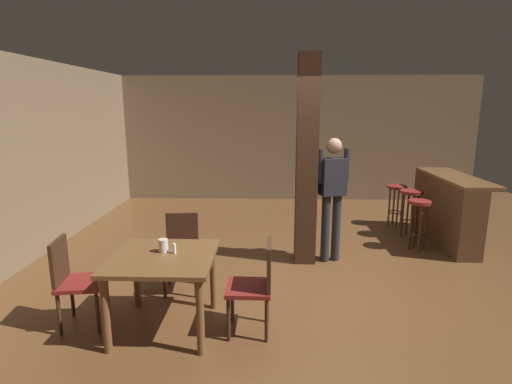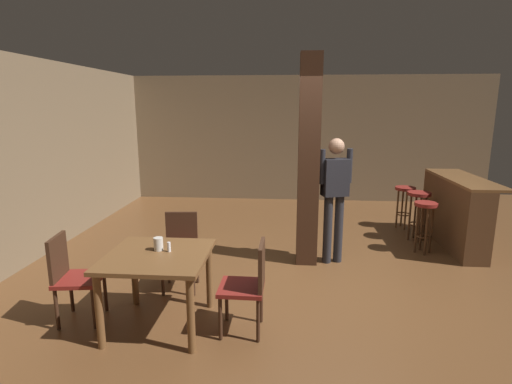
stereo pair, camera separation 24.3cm
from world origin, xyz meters
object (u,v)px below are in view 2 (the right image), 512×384
at_px(dining_table, 158,266).
at_px(bar_stool_far, 405,197).
at_px(chair_north, 181,247).
at_px(chair_east, 249,282).
at_px(napkin_cup, 158,244).
at_px(bar_stool_near, 425,216).
at_px(chair_west, 72,274).
at_px(standing_person, 335,192).
at_px(bar_counter, 454,211).
at_px(bar_stool_mid, 418,204).
at_px(salt_shaker, 169,247).

bearing_deg(dining_table, bar_stool_far, 46.99).
bearing_deg(chair_north, dining_table, -88.76).
relative_size(dining_table, chair_north, 1.08).
xyz_separation_m(chair_east, napkin_cup, (-0.91, 0.13, 0.31)).
bearing_deg(bar_stool_near, chair_west, -151.29).
xyz_separation_m(chair_north, napkin_cup, (0.00, -0.78, 0.31)).
relative_size(standing_person, bar_counter, 0.95).
bearing_deg(bar_stool_near, bar_stool_mid, 82.26).
bearing_deg(standing_person, salt_shaker, -135.35).
distance_m(bar_counter, bar_stool_mid, 0.52).
distance_m(dining_table, bar_stool_far, 4.83).
relative_size(chair_west, salt_shaker, 9.17).
bearing_deg(bar_stool_far, chair_east, -124.03).
relative_size(bar_counter, bar_stool_far, 2.44).
height_order(chair_east, bar_counter, bar_counter).
bearing_deg(dining_table, chair_west, 178.92).
distance_m(chair_west, standing_person, 3.33).
bearing_deg(salt_shaker, bar_stool_near, 35.15).
height_order(chair_north, napkin_cup, chair_north).
height_order(napkin_cup, bar_stool_far, napkin_cup).
xyz_separation_m(dining_table, bar_stool_far, (3.30, 3.53, -0.07)).
xyz_separation_m(chair_east, bar_stool_far, (2.41, 3.57, 0.05)).
distance_m(standing_person, bar_stool_near, 1.52).
height_order(chair_east, bar_stool_far, chair_east).
distance_m(bar_stool_mid, bar_stool_far, 0.68).
xyz_separation_m(chair_west, bar_stool_far, (4.19, 3.52, 0.05)).
distance_m(chair_north, chair_east, 1.28).
bearing_deg(standing_person, chair_east, -117.92).
relative_size(chair_east, bar_stool_mid, 1.12).
relative_size(dining_table, bar_stool_near, 1.26).
bearing_deg(dining_table, bar_counter, 35.16).
height_order(dining_table, chair_north, chair_north).
height_order(dining_table, napkin_cup, napkin_cup).
xyz_separation_m(chair_north, salt_shaker, (0.12, -0.81, 0.29)).
bearing_deg(bar_stool_mid, dining_table, -139.29).
distance_m(napkin_cup, bar_stool_far, 4.78).
bearing_deg(chair_west, bar_counter, 29.57).
bearing_deg(chair_north, bar_stool_mid, 30.68).
xyz_separation_m(bar_stool_near, bar_stool_mid, (0.08, 0.58, 0.03)).
bearing_deg(chair_west, chair_east, -1.61).
distance_m(chair_west, bar_counter, 5.40).
bearing_deg(napkin_cup, standing_person, 42.31).
height_order(chair_west, chair_east, same).
distance_m(chair_north, bar_stool_mid, 3.88).
bearing_deg(standing_person, chair_north, -153.55).
bearing_deg(dining_table, standing_person, 44.18).
distance_m(napkin_cup, bar_stool_near, 3.93).
bearing_deg(napkin_cup, dining_table, -79.39).
bearing_deg(bar_counter, chair_north, -154.73).
bearing_deg(chair_east, napkin_cup, 171.76).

